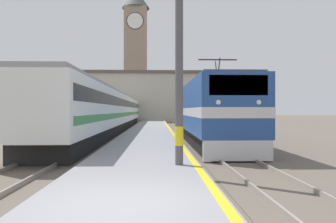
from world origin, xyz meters
name	(u,v)px	position (x,y,z in m)	size (l,w,h in m)	color
ground_plane	(151,129)	(0.00, 30.00, 0.00)	(200.00, 200.00, 0.00)	#60564C
platform	(151,130)	(0.00, 25.00, 0.19)	(3.85, 140.00, 0.39)	gray
rail_track_near	(190,132)	(3.76, 25.00, 0.03)	(2.83, 140.00, 0.16)	#60564C
rail_track_far	(110,132)	(-3.85, 25.00, 0.03)	(2.84, 140.00, 0.16)	#60564C
locomotive_train	(205,112)	(3.76, 15.44, 1.94)	(2.92, 17.74, 4.77)	black
passenger_train	(115,111)	(-3.85, 28.93, 2.03)	(2.92, 47.41, 3.75)	black
catenary_mast	(182,31)	(1.36, 4.16, 4.56)	(2.80, 0.27, 8.32)	#4C4C51
clock_tower	(136,50)	(-3.89, 64.85, 15.10)	(5.90, 5.90, 28.30)	gray
station_building	(154,97)	(0.12, 52.66, 4.39)	(25.24, 9.29, 8.73)	#B7B2A3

